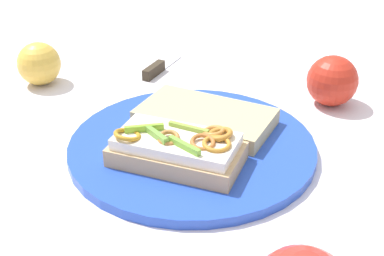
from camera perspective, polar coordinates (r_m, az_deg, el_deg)
The scene contains 7 objects.
ground_plane at distance 0.67m, azimuth -0.00°, elevation -2.43°, with size 2.00×2.00×0.00m, color silver.
plate at distance 0.67m, azimuth -0.00°, elevation -1.97°, with size 0.31×0.31×0.01m, color blue.
sandwich at distance 0.62m, azimuth -1.56°, elevation -2.27°, with size 0.17×0.12×0.05m.
bread_slice_side at distance 0.70m, azimuth 1.45°, elevation 1.18°, with size 0.17×0.10×0.02m, color tan.
apple_2 at distance 0.80m, azimuth 14.92°, elevation 4.96°, with size 0.07×0.07×0.07m, color red.
apple_3 at distance 0.88m, azimuth -16.21°, elevation 6.70°, with size 0.07×0.07×0.07m, color gold.
knife at distance 0.89m, azimuth -3.80°, elevation 6.42°, with size 0.04×0.12×0.02m.
Camera 1 is at (-0.36, 0.44, 0.35)m, focal length 49.34 mm.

